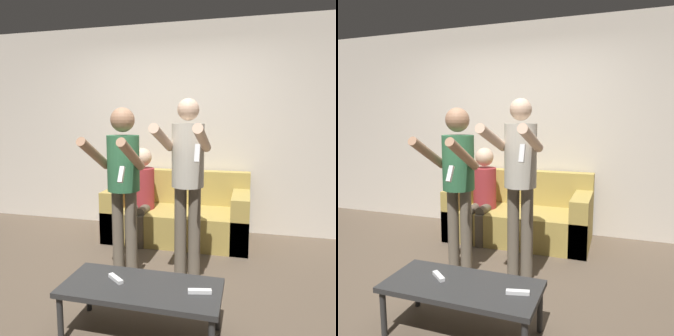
% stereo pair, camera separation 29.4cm
% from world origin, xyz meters
% --- Properties ---
extents(ground_plane, '(14.00, 14.00, 0.00)m').
position_xyz_m(ground_plane, '(0.00, 0.00, 0.00)').
color(ground_plane, brown).
extents(wall_back, '(6.40, 0.06, 2.70)m').
position_xyz_m(wall_back, '(0.00, 1.78, 1.35)').
color(wall_back, beige).
rests_on(wall_back, ground_plane).
extents(couch, '(1.71, 0.81, 0.82)m').
position_xyz_m(couch, '(0.15, 1.35, 0.28)').
color(couch, '#AD9347').
rests_on(couch, ground_plane).
extents(person_standing_left, '(0.42, 0.67, 1.57)m').
position_xyz_m(person_standing_left, '(-0.16, 0.29, 0.97)').
color(person_standing_left, '#6B6051').
rests_on(person_standing_left, ground_plane).
extents(person_standing_right, '(0.41, 0.69, 1.64)m').
position_xyz_m(person_standing_right, '(0.45, 0.29, 1.01)').
color(person_standing_right, '#6B6051').
rests_on(person_standing_right, ground_plane).
extents(person_seated, '(0.29, 0.52, 1.13)m').
position_xyz_m(person_seated, '(-0.28, 1.18, 0.61)').
color(person_seated, brown).
rests_on(person_seated, ground_plane).
extents(coffee_table, '(1.07, 0.47, 0.36)m').
position_xyz_m(coffee_table, '(0.30, -0.57, 0.33)').
color(coffee_table, '#2D2D2D').
rests_on(coffee_table, ground_plane).
extents(remote_near, '(0.15, 0.07, 0.02)m').
position_xyz_m(remote_near, '(0.70, -0.57, 0.38)').
color(remote_near, white).
rests_on(remote_near, coffee_table).
extents(remote_far, '(0.14, 0.12, 0.02)m').
position_xyz_m(remote_far, '(0.11, -0.54, 0.38)').
color(remote_far, white).
rests_on(remote_far, coffee_table).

